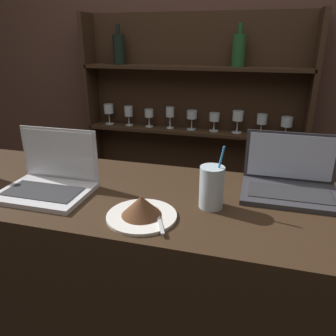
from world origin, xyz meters
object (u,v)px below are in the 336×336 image
(cake_plate, at_px, (142,209))
(water_glass, at_px, (212,187))
(laptop_far, at_px, (289,181))
(laptop_near, at_px, (50,179))

(cake_plate, height_order, water_glass, water_glass)
(laptop_far, relative_size, water_glass, 1.55)
(laptop_near, bearing_deg, laptop_far, 14.41)
(laptop_near, bearing_deg, cake_plate, -14.18)
(laptop_near, relative_size, laptop_far, 0.95)
(water_glass, bearing_deg, laptop_near, -176.95)
(laptop_near, height_order, laptop_far, laptop_near)
(cake_plate, xyz_separation_m, water_glass, (0.20, 0.13, 0.04))
(laptop_near, height_order, water_glass, laptop_near)
(water_glass, bearing_deg, laptop_far, 35.82)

